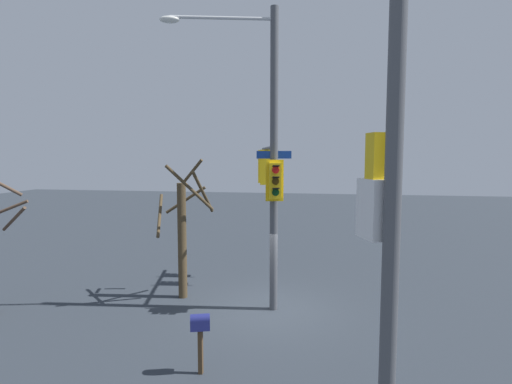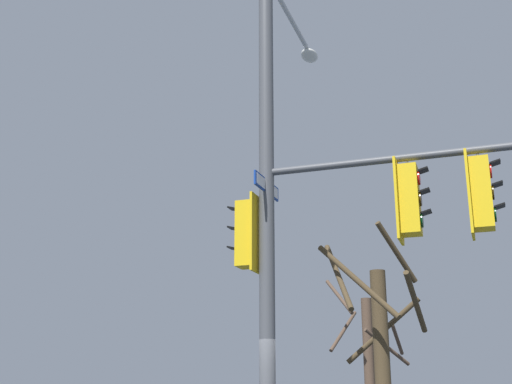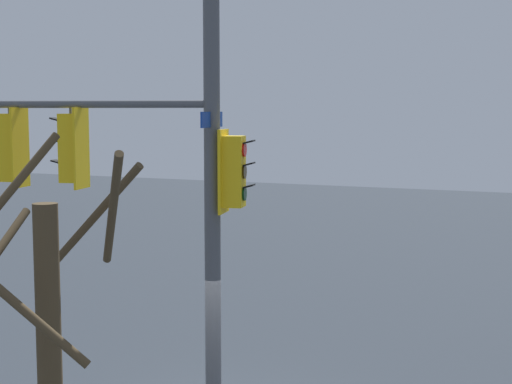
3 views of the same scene
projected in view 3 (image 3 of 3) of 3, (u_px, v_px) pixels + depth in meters
name	position (u px, v px, depth m)	size (l,w,h in m)	color
main_signal_pole_assembly	(160.00, 125.00, 11.86)	(3.97, 5.06, 9.52)	#4C4F54
bare_tree_across_street	(51.00, 338.00, 9.40)	(2.18, 2.05, 4.88)	#483924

